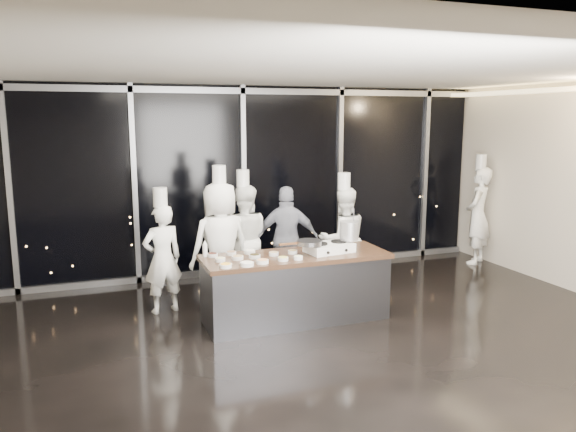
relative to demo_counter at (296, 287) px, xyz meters
The scene contains 15 objects.
ground 1.01m from the demo_counter, 90.00° to the right, with size 9.00×9.00×0.00m, color black.
room_shell 2.01m from the demo_counter, 78.94° to the right, with size 9.02×7.02×3.21m.
window_wall 2.78m from the demo_counter, 90.00° to the left, with size 8.90×0.11×3.20m.
demo_counter is the anchor object (origin of this frame).
stove 0.69m from the demo_counter, ahead, with size 0.66×0.46×0.14m.
frying_pan 0.64m from the demo_counter, 32.62° to the right, with size 0.60×0.38×0.06m.
stock_pot 1.05m from the demo_counter, ahead, with size 0.25×0.25×0.25m, color #B7B7BA.
prep_bowls 0.78m from the demo_counter, behind, with size 1.15×0.76×0.05m.
squeeze_bottle 1.30m from the demo_counter, 165.71° to the left, with size 0.06×0.06×0.22m.
chef_far_left 1.88m from the demo_counter, 149.71° to the left, with size 0.62×0.48×1.74m.
chef_left 1.30m from the demo_counter, 129.93° to the left, with size 0.98×0.75×2.02m.
chef_center 1.48m from the demo_counter, 103.00° to the left, with size 0.93×0.79×1.90m.
guest 1.37m from the demo_counter, 74.71° to the left, with size 1.04×0.72×1.64m.
chef_right 1.58m from the demo_counter, 40.54° to the left, with size 0.80×0.63×1.84m.
chef_side 4.53m from the demo_counter, 21.27° to the left, with size 0.77×0.74×2.01m.
Camera 1 is at (-2.55, -5.78, 2.68)m, focal length 35.00 mm.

